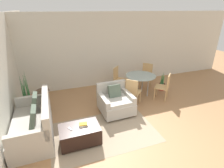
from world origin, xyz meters
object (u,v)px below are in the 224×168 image
Objects in this scene: potted_plant_small at (162,85)px; book_stack at (83,125)px; couch at (35,124)px; ottoman at (80,134)px; tv_remote_primary at (70,129)px; dining_chair_far_left at (118,77)px; armchair at (115,102)px; dining_table at (141,78)px; potted_plant at (28,102)px; dining_chair_far_right at (147,74)px; side_table at (43,96)px; dining_chair_near_left at (133,91)px; dining_chair_near_right at (165,85)px.

book_stack is at bearing -152.20° from potted_plant_small.
couch reaches higher than ottoman.
dining_chair_far_left reaches higher than tv_remote_primary.
book_stack is 1.39× the size of tv_remote_primary.
armchair reaches higher than dining_table.
potted_plant is at bearing 177.59° from dining_table.
dining_chair_far_right is (1.18, 0.00, 0.00)m from dining_chair_far_left.
dining_table is at bearing 35.58° from book_stack.
dining_table reaches higher than book_stack.
dining_chair_near_left reaches higher than side_table.
couch is 1.89× the size of dining_chair_near_right.
couch is at bearing -156.75° from dining_chair_far_right.
potted_plant is 1.76× the size of potted_plant_small.
dining_table reaches higher than potted_plant_small.
side_table is (-0.75, 1.88, 0.19)m from ottoman.
ottoman is at bearing -161.23° from book_stack.
potted_plant_small is (3.32, 1.75, -0.23)m from book_stack.
potted_plant_small is at bearing 4.44° from dining_table.
dining_table is 1.14× the size of dining_chair_near_right.
book_stack is at bearing -159.65° from dining_chair_near_right.
potted_plant is at bearing 159.31° from armchair.
dining_chair_near_right reaches higher than armchair.
tv_remote_primary is at bearing -153.91° from potted_plant_small.
dining_chair_far_right is at bearing 23.25° from couch.
armchair is at bearing -164.60° from dining_chair_near_left.
side_table is at bearing 163.69° from dining_chair_near_left.
dining_chair_far_left and dining_chair_far_right have the same top height.
book_stack is at bearing 18.77° from ottoman.
book_stack is (1.05, -0.55, 0.11)m from couch.
side_table reaches higher than tv_remote_primary.
armchair is at bearing -174.52° from dining_chair_near_right.
armchair is at bearing 9.40° from couch.
ottoman is at bearing -128.85° from dining_chair_far_left.
ottoman is (-1.22, -0.95, -0.10)m from armchair.
armchair is 4.86× the size of book_stack.
dining_chair_near_left and dining_chair_far_left have the same top height.
armchair is 1.55× the size of side_table.
dining_chair_far_right is (3.98, 1.71, 0.19)m from couch.
dining_table is 0.84m from dining_chair_far_right.
couch is 1.34× the size of potted_plant.
potted_plant reaches higher than tv_remote_primary.
dining_chair_far_right is (3.03, 2.30, 0.29)m from ottoman.
ottoman is 0.28m from tv_remote_primary.
dining_chair_far_right is (2.93, 2.26, 0.07)m from book_stack.
side_table is 3.85m from dining_chair_near_right.
dining_chair_near_left is 1.00× the size of dining_chair_far_right.
dining_chair_far_right is at bearing 35.29° from tv_remote_primary.
dining_chair_far_left is 1.24× the size of potted_plant_small.
dining_chair_near_right is at bearing -45.00° from dining_chair_far_left.
dining_chair_near_right is at bearing 5.48° from armchair.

